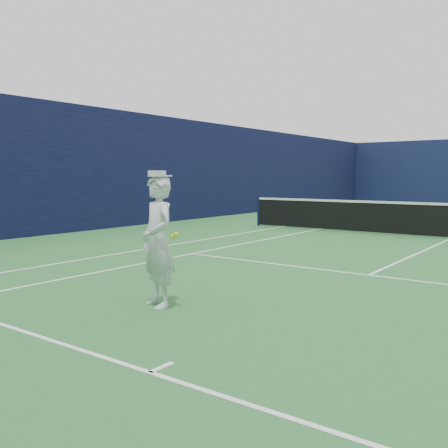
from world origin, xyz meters
name	(u,v)px	position (x,y,z in m)	size (l,w,h in m)	color
tennis_player	(158,241)	(-1.54, -10.16, 0.90)	(0.76, 0.71, 1.84)	white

